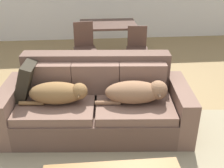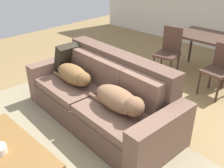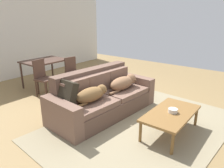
{
  "view_description": "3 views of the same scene",
  "coord_description": "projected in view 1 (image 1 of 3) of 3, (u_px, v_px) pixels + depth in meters",
  "views": [
    {
      "loc": [
        -0.34,
        -3.08,
        2.15
      ],
      "look_at": [
        -0.07,
        0.02,
        0.6
      ],
      "focal_mm": 44.29,
      "sensor_mm": 36.0,
      "label": 1
    },
    {
      "loc": [
        1.89,
        -2.08,
        2.12
      ],
      "look_at": [
        -0.17,
        0.07,
        0.57
      ],
      "focal_mm": 40.43,
      "sensor_mm": 36.0,
      "label": 2
    },
    {
      "loc": [
        -3.42,
        -2.7,
        2.01
      ],
      "look_at": [
        -0.04,
        -0.08,
        0.6
      ],
      "focal_mm": 34.06,
      "sensor_mm": 36.0,
      "label": 3
    }
  ],
  "objects": [
    {
      "name": "dog_on_right_cushion",
      "position": [
        138.0,
        92.0,
        3.31
      ],
      "size": [
        0.87,
        0.4,
        0.29
      ],
      "rotation": [
        0.0,
        0.0,
        -0.08
      ],
      "color": "#8B6344",
      "rests_on": "couch"
    },
    {
      "name": "dining_chair_near_right",
      "position": [
        137.0,
        47.0,
        5.18
      ],
      "size": [
        0.45,
        0.45,
        0.85
      ],
      "rotation": [
        0.0,
        0.0,
        -0.13
      ],
      "color": "#483127",
      "rests_on": "ground"
    },
    {
      "name": "dog_on_left_cushion",
      "position": [
        59.0,
        93.0,
        3.3
      ],
      "size": [
        0.82,
        0.36,
        0.27
      ],
      "rotation": [
        0.0,
        0.0,
        -0.08
      ],
      "color": "brown",
      "rests_on": "couch"
    },
    {
      "name": "throw_pillow_by_left_arm",
      "position": [
        27.0,
        80.0,
        3.46
      ],
      "size": [
        0.31,
        0.49,
        0.49
      ],
      "primitive_type": "cube",
      "rotation": [
        0.0,
        0.31,
        -0.08
      ],
      "color": "#2A251A",
      "rests_on": "couch"
    },
    {
      "name": "dining_table",
      "position": [
        108.0,
        27.0,
        5.59
      ],
      "size": [
        1.13,
        0.84,
        0.78
      ],
      "color": "#483127",
      "rests_on": "ground"
    },
    {
      "name": "dining_chair_near_left",
      "position": [
        85.0,
        45.0,
        5.12
      ],
      "size": [
        0.45,
        0.45,
        0.94
      ],
      "rotation": [
        0.0,
        0.0,
        0.14
      ],
      "color": "#483127",
      "rests_on": "ground"
    },
    {
      "name": "ground_plane",
      "position": [
        117.0,
        124.0,
        3.73
      ],
      "size": [
        10.0,
        10.0,
        0.0
      ],
      "primitive_type": "plane",
      "color": "olive"
    },
    {
      "name": "couch",
      "position": [
        96.0,
        103.0,
        3.56
      ],
      "size": [
        2.4,
        1.15,
        0.92
      ],
      "rotation": [
        0.0,
        0.0,
        -0.08
      ],
      "color": "brown",
      "rests_on": "ground"
    }
  ]
}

